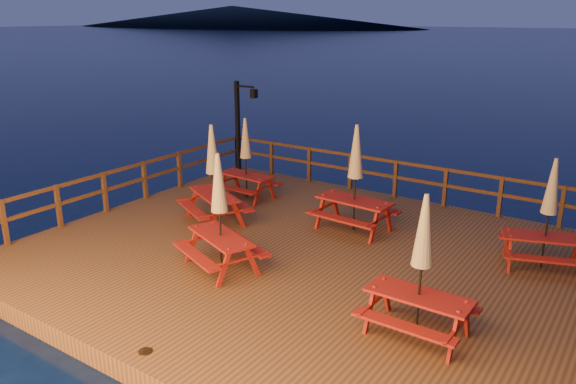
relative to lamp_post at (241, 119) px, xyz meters
The scene contains 12 objects.
ground 7.39m from the lamp_post, 40.16° to the right, with size 500.00×500.00×0.00m, color black.
deck 7.33m from the lamp_post, 40.16° to the right, with size 12.00×10.00×0.40m, color #4C2C18.
deck_piles 7.48m from the lamp_post, 40.16° to the right, with size 11.44×9.44×1.40m.
railing 6.15m from the lamp_post, 27.22° to the right, with size 11.80×9.75×1.10m.
lamp_post is the anchor object (origin of this frame).
headland_left 241.46m from the lamp_post, 129.82° to the left, with size 180.00×84.00×9.00m, color black.
picnic_table_0 10.18m from the lamp_post, 13.46° to the right, with size 2.00×1.82×2.35m.
picnic_table_1 10.75m from the lamp_post, 35.78° to the right, with size 1.72×1.42×2.44m.
picnic_table_2 6.25m from the lamp_post, 25.43° to the right, with size 1.93×1.62×2.61m.
picnic_table_3 2.92m from the lamp_post, 48.87° to the right, with size 1.70×1.43×2.31m.
picnic_table_4 4.84m from the lamp_post, 59.63° to the right, with size 2.22×2.08×2.51m.
picnic_table_5 7.59m from the lamp_post, 54.53° to the right, with size 2.12×1.95×2.46m.
Camera 1 is at (6.16, -9.65, 5.46)m, focal length 35.00 mm.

